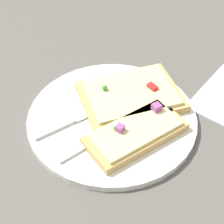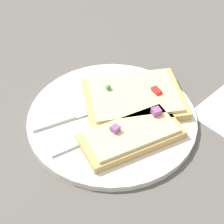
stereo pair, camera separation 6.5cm
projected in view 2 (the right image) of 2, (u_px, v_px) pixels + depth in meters
The scene contains 7 objects.
ground_plane at pixel (112, 121), 0.66m from camera, with size 4.00×4.00×0.00m, color #56514C.
plate at pixel (112, 118), 0.66m from camera, with size 0.30×0.30×0.01m.
fork at pixel (115, 127), 0.63m from camera, with size 0.21×0.07×0.01m.
knife at pixel (78, 114), 0.65m from camera, with size 0.20×0.08×0.01m.
pizza_slice_main at pixel (134, 98), 0.67m from camera, with size 0.22×0.20×0.03m.
pizza_slice_corner at pixel (131, 135), 0.61m from camera, with size 0.18×0.12×0.03m.
crumb_scatter at pixel (124, 116), 0.65m from camera, with size 0.18×0.03×0.01m.
Camera 2 is at (-0.32, -0.33, 0.48)m, focal length 60.00 mm.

